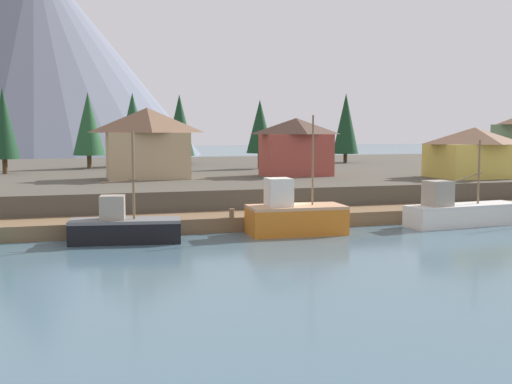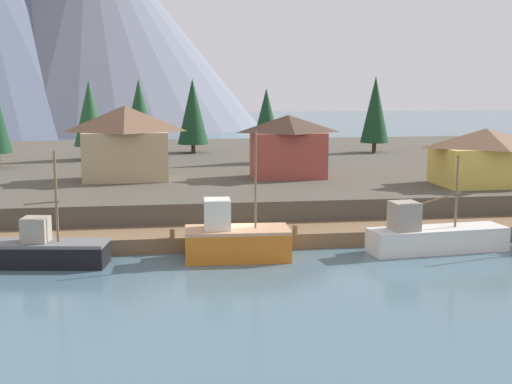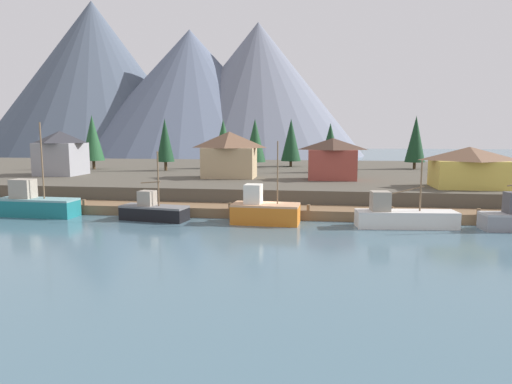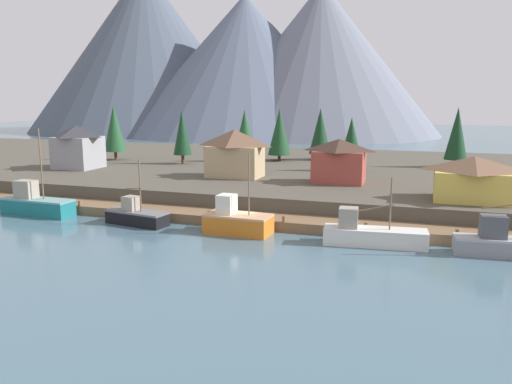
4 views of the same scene
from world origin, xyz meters
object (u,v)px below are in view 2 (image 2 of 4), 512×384
Objects in this scene: fishing_boat_black at (48,250)px; house_red at (288,146)px; conifer_mid_left at (90,113)px; conifer_back_right at (375,109)px; house_tan at (126,142)px; conifer_centre at (193,111)px; fishing_boat_orange at (235,240)px; conifer_near_left at (139,113)px; conifer_back_left at (266,118)px; house_yellow at (485,156)px; fishing_boat_white at (433,236)px.

house_red is (18.09, 18.14, 4.40)m from fishing_boat_black.
conifer_mid_left reaches higher than fishing_boat_black.
house_red is at bearing -125.62° from conifer_back_right.
conifer_centre reaches higher than house_tan.
conifer_back_right reaches higher than house_red.
conifer_back_right reaches higher than fishing_boat_orange.
fishing_boat_black is 0.89× the size of fishing_boat_orange.
conifer_near_left is at bearing -178.73° from conifer_back_right.
conifer_back_left is (13.26, -8.43, -0.15)m from conifer_near_left.
conifer_back_left is 0.88× the size of conifer_centre.
house_tan is at bearing 165.89° from house_yellow.
conifer_centre is at bearing 126.44° from house_yellow.
fishing_boat_black is 24.17m from fishing_boat_white.
fishing_boat_white is at bearing -128.62° from house_yellow.
conifer_centre is at bearing 29.36° from conifer_near_left.
house_yellow is 27.37m from conifer_back_right.
conifer_centre is (-13.20, 41.44, 6.45)m from fishing_boat_white.
conifer_back_left is (18.50, -5.66, -0.32)m from conifer_mid_left.
fishing_boat_white is 30.77m from conifer_back_left.
fishing_boat_white is 1.19× the size of conifer_back_left.
house_yellow is 1.03× the size of conifer_back_left.
fishing_boat_orange is 1.06× the size of house_tan.
house_yellow is (33.20, 11.31, 3.95)m from fishing_boat_black.
conifer_near_left is 7.18m from conifer_centre.
house_red is at bearing 102.86° from fishing_boat_white.
fishing_boat_orange is at bearing -119.13° from conifer_back_right.
house_tan is 19.33m from conifer_near_left.
house_red is 16.59m from house_yellow.
house_yellow is (9.04, 11.31, 3.88)m from fishing_boat_white.
fishing_boat_black is 0.88× the size of house_yellow.
house_red is at bearing -2.14° from house_tan.
conifer_centre reaches higher than fishing_boat_orange.
house_tan is at bearing -107.16° from conifer_centre.
fishing_boat_white is 14.99m from house_yellow.
fishing_boat_black is 0.79× the size of conifer_centre.
conifer_back_right reaches higher than conifer_centre.
conifer_mid_left is (-11.76, 35.15, 6.37)m from fishing_boat_orange.
fishing_boat_orange is 1.02× the size of conifer_back_left.
fishing_boat_white is 1.06× the size of conifer_near_left.
fishing_boat_white is 1.01× the size of conifer_back_right.
conifer_back_left is 0.85× the size of conifer_back_right.
house_yellow is (21.98, 11.32, 3.67)m from fishing_boat_orange.
conifer_centre is (-7.00, 11.96, 0.20)m from conifer_back_left.
conifer_centre reaches higher than fishing_boat_white.
conifer_near_left reaches higher than conifer_back_left.
fishing_boat_orange is 37.61m from conifer_mid_left.
conifer_near_left reaches higher than fishing_boat_orange.
house_red is (6.87, 18.15, 4.12)m from fishing_boat_orange.
house_yellow is (15.12, -6.83, -0.45)m from house_red.
house_yellow is 39.07m from conifer_near_left.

